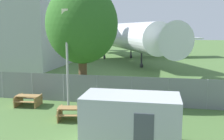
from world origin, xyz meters
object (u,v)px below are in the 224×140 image
at_px(tree_left_of_cabin, 82,25).
at_px(portable_cabin, 131,121).
at_px(picnic_bench_near_cabin, 73,112).
at_px(airplane, 120,36).
at_px(picnic_bench_open_grass, 28,99).

bearing_deg(tree_left_of_cabin, portable_cabin, -58.09).
relative_size(picnic_bench_near_cabin, tree_left_of_cabin, 0.23).
bearing_deg(tree_left_of_cabin, airplane, 93.52).
xyz_separation_m(portable_cabin, picnic_bench_open_grass, (-7.89, 4.86, -0.74)).
xyz_separation_m(airplane, picnic_bench_open_grass, (-1.58, -29.05, -3.63)).
height_order(picnic_bench_open_grass, tree_left_of_cabin, tree_left_of_cabin).
height_order(airplane, tree_left_of_cabin, airplane).
bearing_deg(picnic_bench_near_cabin, portable_cabin, -36.18).
relative_size(portable_cabin, picnic_bench_open_grass, 2.50).
xyz_separation_m(picnic_bench_near_cabin, picnic_bench_open_grass, (-4.06, 2.06, -0.00)).
height_order(airplane, portable_cabin, airplane).
xyz_separation_m(picnic_bench_open_grass, tree_left_of_cabin, (3.20, 2.67, 5.22)).
bearing_deg(portable_cabin, airplane, 99.58).
height_order(portable_cabin, picnic_bench_open_grass, portable_cabin).
distance_m(picnic_bench_open_grass, tree_left_of_cabin, 6.68).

